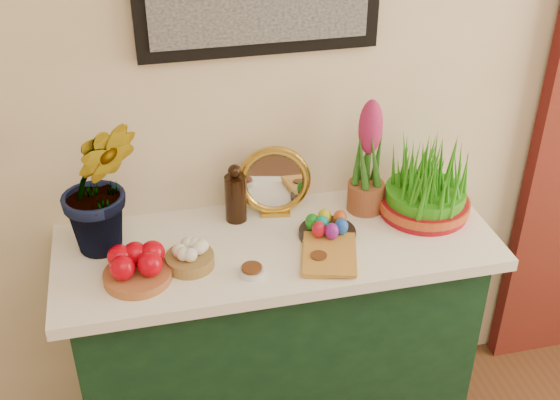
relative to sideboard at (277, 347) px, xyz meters
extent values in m
cube|color=#FFE8BF|center=(0.20, 0.25, 0.93)|extent=(4.00, 0.04, 2.70)
cube|color=#14391E|center=(0.00, 0.00, 0.00)|extent=(1.30, 0.45, 0.85)
cube|color=white|center=(0.00, 0.00, 0.45)|extent=(1.40, 0.55, 0.04)
imported|color=#29671C|center=(-0.52, 0.08, 0.76)|extent=(0.30, 0.25, 0.59)
cylinder|color=#A25930|center=(-0.44, -0.11, 0.48)|extent=(0.23, 0.23, 0.03)
cylinder|color=olive|center=(-0.28, -0.07, 0.48)|extent=(0.18, 0.18, 0.04)
cylinder|color=black|center=(-0.10, 0.15, 0.55)|extent=(0.07, 0.07, 0.16)
sphere|color=black|center=(-0.10, 0.15, 0.65)|extent=(0.04, 0.04, 0.04)
cube|color=gold|center=(0.03, 0.15, 0.47)|extent=(0.10, 0.06, 0.01)
torus|color=gold|center=(0.03, 0.16, 0.59)|extent=(0.25, 0.09, 0.25)
cylinder|color=silver|center=(0.03, 0.16, 0.59)|extent=(0.19, 0.05, 0.19)
imported|color=#C38631|center=(0.06, -0.11, 0.48)|extent=(0.21, 0.25, 0.03)
cylinder|color=silver|center=(-0.11, -0.16, 0.47)|extent=(0.08, 0.08, 0.02)
cylinder|color=#592D14|center=(-0.11, -0.16, 0.49)|extent=(0.06, 0.06, 0.01)
cylinder|color=silver|center=(0.10, -0.14, 0.47)|extent=(0.06, 0.06, 0.02)
cylinder|color=#592D14|center=(0.10, -0.14, 0.49)|extent=(0.05, 0.05, 0.01)
cylinder|color=black|center=(0.16, -0.01, 0.47)|extent=(0.20, 0.20, 0.02)
ellipsoid|color=red|center=(0.13, -0.04, 0.51)|extent=(0.04, 0.04, 0.06)
ellipsoid|color=blue|center=(0.20, -0.04, 0.51)|extent=(0.04, 0.04, 0.06)
ellipsoid|color=gold|center=(0.16, 0.02, 0.51)|extent=(0.04, 0.04, 0.06)
ellipsoid|color=#177E1B|center=(0.12, 0.00, 0.51)|extent=(0.04, 0.04, 0.06)
ellipsoid|color=#C85117|center=(0.21, 0.00, 0.51)|extent=(0.04, 0.04, 0.06)
ellipsoid|color=#80198B|center=(0.16, -0.06, 0.51)|extent=(0.04, 0.04, 0.06)
ellipsoid|color=#0C9A7F|center=(0.15, -0.01, 0.51)|extent=(0.04, 0.04, 0.06)
cylinder|color=brown|center=(0.33, 0.11, 0.52)|extent=(0.12, 0.12, 0.10)
ellipsoid|color=#C4275C|center=(0.33, 0.11, 0.77)|extent=(0.08, 0.08, 0.19)
cylinder|color=maroon|center=(0.52, 0.05, 0.49)|extent=(0.29, 0.29, 0.05)
cylinder|color=maroon|center=(0.52, 0.05, 0.50)|extent=(0.31, 0.31, 0.03)
camera|label=1|loc=(-0.40, -1.79, 1.76)|focal=45.00mm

